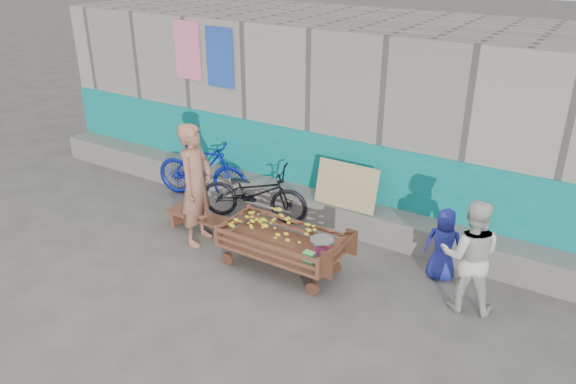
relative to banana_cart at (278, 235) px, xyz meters
The scene contains 9 objects.
ground 0.96m from the banana_cart, 88.73° to the right, with size 80.00×80.00×0.00m, color #4C4A45.
building_wall 3.38m from the banana_cart, 89.70° to the left, with size 12.00×3.50×3.00m.
banana_cart is the anchor object (origin of this frame).
bench 1.71m from the banana_cart, behind, with size 1.10×0.33×0.28m.
vendor_man 1.50m from the banana_cart, behind, with size 0.68×0.45×1.87m, color #9D644E.
woman 2.51m from the banana_cart, 10.86° to the left, with size 0.72×0.56×1.48m, color silver.
child 2.22m from the banana_cart, 25.75° to the left, with size 0.50×0.33×1.03m, color #202798.
bicycle_dark 1.56m from the banana_cart, 137.71° to the left, with size 0.62×1.79×0.94m, color black.
bicycle_blue 2.69m from the banana_cart, 152.41° to the left, with size 0.49×1.75×1.05m, color #0A1E9A.
Camera 1 is at (3.65, -4.84, 4.30)m, focal length 35.00 mm.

